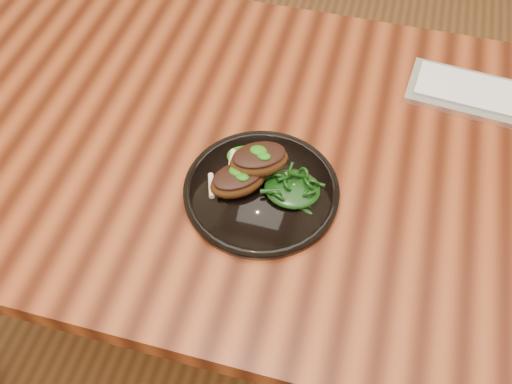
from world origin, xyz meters
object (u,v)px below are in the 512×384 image
(desk, at_px, (304,181))
(lamb_chop_front, at_px, (238,180))
(plate, at_px, (261,190))
(greens_heap, at_px, (292,187))

(desk, height_order, lamb_chop_front, lamb_chop_front)
(desk, height_order, plate, plate)
(desk, height_order, greens_heap, greens_heap)
(plate, relative_size, lamb_chop_front, 2.31)
(desk, relative_size, plate, 6.28)
(greens_heap, bearing_deg, plate, -174.81)
(plate, bearing_deg, desk, 63.12)
(desk, relative_size, lamb_chop_front, 14.52)
(plate, xyz_separation_m, greens_heap, (0.05, 0.00, 0.02))
(plate, bearing_deg, greens_heap, 5.19)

